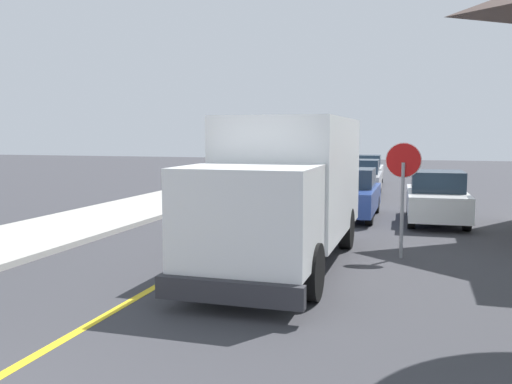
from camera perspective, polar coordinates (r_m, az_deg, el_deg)
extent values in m
cube|color=gold|center=(14.02, -3.19, -5.66)|extent=(0.16, 56.00, 0.01)
cube|color=white|center=(12.72, 4.01, 1.76)|extent=(2.40, 5.00, 2.60)
cube|color=white|center=(9.40, -0.70, -2.49)|extent=(2.28, 2.00, 1.70)
cube|color=#1E2D3D|center=(8.50, -2.51, -0.86)|extent=(2.04, 0.08, 0.75)
cube|color=#2D2D33|center=(8.62, -2.87, -10.30)|extent=(2.40, 0.20, 0.36)
cylinder|color=black|center=(9.53, 5.77, -8.23)|extent=(0.30, 1.00, 1.00)
cylinder|color=black|center=(10.12, -6.08, -7.39)|extent=(0.30, 1.00, 1.00)
cylinder|color=black|center=(13.93, 9.33, -3.74)|extent=(0.30, 1.00, 1.00)
cylinder|color=black|center=(14.34, 0.96, -3.37)|extent=(0.30, 1.00, 1.00)
cube|color=#2D4793|center=(19.01, 9.65, -0.68)|extent=(1.82, 4.41, 0.76)
cube|color=#1E2D3D|center=(19.09, 9.74, 1.45)|extent=(1.59, 1.81, 0.64)
cylinder|color=black|center=(17.59, 11.65, -2.34)|extent=(0.22, 0.64, 0.64)
cylinder|color=black|center=(17.78, 6.57, -2.17)|extent=(0.22, 0.64, 0.64)
cylinder|color=black|center=(20.37, 12.31, -1.23)|extent=(0.22, 0.64, 0.64)
cylinder|color=black|center=(20.54, 7.91, -1.09)|extent=(0.22, 0.64, 0.64)
cube|color=#B7B7BC|center=(25.79, 10.77, 1.04)|extent=(1.97, 4.47, 0.76)
cube|color=#1E2D3D|center=(25.89, 10.82, 2.61)|extent=(1.65, 1.86, 0.64)
cylinder|color=black|center=(24.38, 12.38, -0.06)|extent=(0.24, 0.65, 0.64)
cylinder|color=black|center=(24.49, 8.69, 0.04)|extent=(0.24, 0.65, 0.64)
cylinder|color=black|center=(27.18, 12.61, 0.55)|extent=(0.24, 0.65, 0.64)
cylinder|color=black|center=(27.28, 9.29, 0.64)|extent=(0.24, 0.65, 0.64)
cube|color=silver|center=(31.57, 11.29, 1.92)|extent=(1.94, 4.46, 0.76)
cube|color=#1E2D3D|center=(31.68, 11.33, 3.21)|extent=(1.64, 1.85, 0.64)
cylinder|color=black|center=(30.16, 12.60, 1.08)|extent=(0.24, 0.65, 0.64)
cylinder|color=black|center=(30.26, 9.61, 1.16)|extent=(0.24, 0.65, 0.64)
cylinder|color=black|center=(32.96, 12.80, 1.48)|extent=(0.24, 0.65, 0.64)
cylinder|color=black|center=(33.06, 10.06, 1.55)|extent=(0.24, 0.65, 0.64)
cube|color=silver|center=(18.65, 18.16, -1.03)|extent=(1.95, 4.46, 0.76)
cube|color=#1E2D3D|center=(18.43, 18.26, 1.08)|extent=(1.65, 1.85, 0.64)
cylinder|color=black|center=(20.05, 15.64, -1.43)|extent=(0.24, 0.65, 0.64)
cylinder|color=black|center=(20.15, 20.13, -1.54)|extent=(0.24, 0.65, 0.64)
cylinder|color=black|center=(17.27, 15.79, -2.60)|extent=(0.24, 0.65, 0.64)
cylinder|color=black|center=(17.37, 21.01, -2.73)|extent=(0.24, 0.65, 0.64)
cylinder|color=gray|center=(12.99, 14.88, -1.89)|extent=(0.08, 0.08, 2.20)
cylinder|color=red|center=(12.91, 15.02, 3.19)|extent=(0.76, 0.03, 0.76)
cylinder|color=white|center=(12.93, 15.02, 3.20)|extent=(0.80, 0.02, 0.80)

